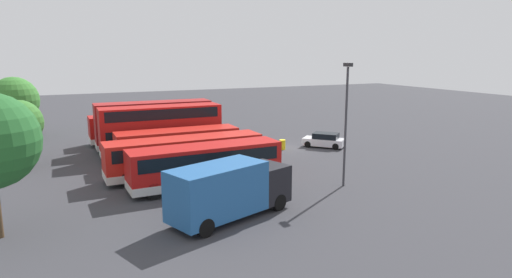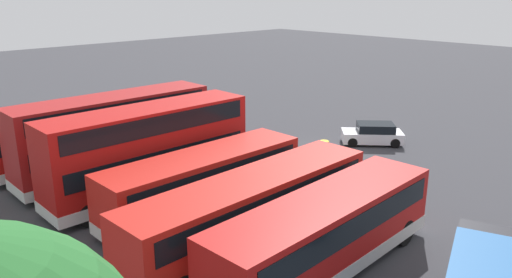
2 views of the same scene
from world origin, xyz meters
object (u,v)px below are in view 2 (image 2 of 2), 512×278
(bus_single_deck_third, at_px, (204,182))
(car_hatchback_silver, at_px, (373,134))
(bus_single_deck_second, at_px, (253,209))
(bus_double_decker_fifth, at_px, (115,133))
(bus_double_decker_fourth, at_px, (149,149))
(bus_single_deck_near_end, at_px, (326,232))
(bus_single_deck_sixth, at_px, (85,136))
(waste_bin_yellow, at_px, (324,148))

(bus_single_deck_third, bearing_deg, car_hatchback_silver, -87.29)
(bus_single_deck_second, bearing_deg, bus_double_decker_fifth, -0.04)
(bus_double_decker_fourth, xyz_separation_m, bus_double_decker_fifth, (3.68, -0.14, 0.00))
(bus_single_deck_near_end, xyz_separation_m, bus_single_deck_second, (3.29, 0.55, 0.00))
(bus_double_decker_fifth, bearing_deg, bus_single_deck_sixth, 3.33)
(bus_single_deck_near_end, relative_size, car_hatchback_silver, 2.60)
(bus_double_decker_fifth, bearing_deg, bus_double_decker_fourth, 177.89)
(bus_single_deck_third, relative_size, bus_single_deck_sixth, 0.90)
(bus_double_decker_fifth, distance_m, waste_bin_yellow, 12.65)
(car_hatchback_silver, bearing_deg, bus_double_decker_fourth, 79.14)
(bus_double_decker_fifth, height_order, car_hatchback_silver, bus_double_decker_fifth)
(bus_single_deck_sixth, bearing_deg, bus_single_deck_near_end, -177.59)
(bus_double_decker_fourth, bearing_deg, car_hatchback_silver, -100.86)
(bus_single_deck_near_end, distance_m, bus_single_deck_second, 3.33)
(waste_bin_yellow, bearing_deg, bus_single_deck_near_end, 128.70)
(bus_single_deck_sixth, distance_m, waste_bin_yellow, 14.60)
(bus_single_deck_third, relative_size, bus_double_decker_fifth, 0.91)
(bus_single_deck_second, relative_size, bus_single_deck_sixth, 1.05)
(bus_single_deck_sixth, bearing_deg, waste_bin_yellow, -129.58)
(bus_single_deck_sixth, relative_size, car_hatchback_silver, 2.73)
(bus_double_decker_fourth, relative_size, car_hatchback_silver, 2.59)
(bus_double_decker_fourth, xyz_separation_m, waste_bin_yellow, (-2.20, -11.16, -1.97))
(bus_single_deck_near_end, bearing_deg, bus_single_deck_second, 9.56)
(bus_single_deck_near_end, relative_size, waste_bin_yellow, 11.33)
(bus_double_decker_fourth, xyz_separation_m, car_hatchback_silver, (-2.96, -15.45, -1.75))
(bus_single_deck_near_end, xyz_separation_m, bus_double_decker_fifth, (14.27, 0.55, 0.83))
(bus_single_deck_near_end, xyz_separation_m, bus_single_deck_sixth, (17.67, 0.74, 0.00))
(bus_single_deck_second, height_order, car_hatchback_silver, bus_single_deck_second)
(bus_single_deck_second, height_order, waste_bin_yellow, bus_single_deck_second)
(bus_double_decker_fourth, xyz_separation_m, bus_single_deck_sixth, (7.07, 0.06, -0.83))
(bus_single_deck_second, distance_m, waste_bin_yellow, 12.21)
(bus_single_deck_second, distance_m, bus_double_decker_fourth, 7.35)
(bus_single_deck_third, relative_size, bus_double_decker_fourth, 0.94)
(bus_single_deck_near_end, xyz_separation_m, bus_double_decker_fourth, (10.59, 0.68, 0.83))
(bus_double_decker_fifth, bearing_deg, waste_bin_yellow, -118.07)
(bus_double_decker_fourth, relative_size, bus_double_decker_fifth, 0.97)
(bus_single_deck_third, relative_size, waste_bin_yellow, 10.64)
(bus_double_decker_fourth, bearing_deg, waste_bin_yellow, -101.15)
(bus_double_decker_fifth, xyz_separation_m, waste_bin_yellow, (-5.88, -11.02, -1.97))
(bus_single_deck_near_end, bearing_deg, bus_double_decker_fourth, 3.68)
(bus_single_deck_second, bearing_deg, car_hatchback_silver, -74.18)
(bus_single_deck_third, distance_m, bus_double_decker_fifth, 7.41)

